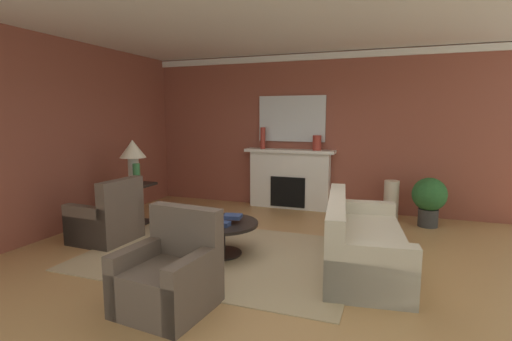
{
  "coord_description": "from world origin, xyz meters",
  "views": [
    {
      "loc": [
        1.56,
        -4.55,
        1.85
      ],
      "look_at": [
        -0.49,
        1.04,
        1.0
      ],
      "focal_mm": 26.9,
      "sensor_mm": 36.0,
      "label": 1
    }
  ],
  "objects_px": {
    "armchair_near_window": "(107,221)",
    "coffee_table": "(221,230)",
    "mantel_mirror": "(292,119)",
    "potted_plant": "(429,198)",
    "vase_mantel_left": "(263,138)",
    "table_lamp": "(133,153)",
    "vase_tall_corner": "(391,201)",
    "vase_mantel_right": "(317,143)",
    "vase_on_side_table": "(137,175)",
    "fireplace": "(289,180)",
    "sofa": "(361,243)",
    "armchair_facing_fireplace": "(170,278)",
    "side_table": "(135,201)"
  },
  "relations": [
    {
      "from": "table_lamp",
      "to": "sofa",
      "type": "bearing_deg",
      "value": -9.52
    },
    {
      "from": "vase_mantel_left",
      "to": "vase_tall_corner",
      "type": "height_order",
      "value": "vase_mantel_left"
    },
    {
      "from": "coffee_table",
      "to": "vase_tall_corner",
      "type": "distance_m",
      "value": 3.33
    },
    {
      "from": "vase_mantel_right",
      "to": "armchair_near_window",
      "type": "bearing_deg",
      "value": -131.09
    },
    {
      "from": "vase_mantel_right",
      "to": "vase_mantel_left",
      "type": "bearing_deg",
      "value": 180.0
    },
    {
      "from": "armchair_near_window",
      "to": "table_lamp",
      "type": "height_order",
      "value": "table_lamp"
    },
    {
      "from": "sofa",
      "to": "armchair_facing_fireplace",
      "type": "height_order",
      "value": "armchair_facing_fireplace"
    },
    {
      "from": "vase_mantel_left",
      "to": "potted_plant",
      "type": "height_order",
      "value": "vase_mantel_left"
    },
    {
      "from": "mantel_mirror",
      "to": "vase_on_side_table",
      "type": "bearing_deg",
      "value": -132.03
    },
    {
      "from": "vase_mantel_left",
      "to": "vase_on_side_table",
      "type": "height_order",
      "value": "vase_mantel_left"
    },
    {
      "from": "vase_mantel_right",
      "to": "vase_on_side_table",
      "type": "relative_size",
      "value": 0.79
    },
    {
      "from": "fireplace",
      "to": "vase_tall_corner",
      "type": "height_order",
      "value": "fireplace"
    },
    {
      "from": "vase_mantel_right",
      "to": "side_table",
      "type": "bearing_deg",
      "value": -144.23
    },
    {
      "from": "vase_mantel_right",
      "to": "potted_plant",
      "type": "xyz_separation_m",
      "value": [
        2.0,
        -0.42,
        -0.84
      ]
    },
    {
      "from": "armchair_facing_fireplace",
      "to": "vase_mantel_right",
      "type": "relative_size",
      "value": 3.27
    },
    {
      "from": "sofa",
      "to": "vase_on_side_table",
      "type": "distance_m",
      "value": 3.76
    },
    {
      "from": "vase_mantel_left",
      "to": "coffee_table",
      "type": "bearing_deg",
      "value": -82.19
    },
    {
      "from": "sofa",
      "to": "coffee_table",
      "type": "relative_size",
      "value": 2.2
    },
    {
      "from": "fireplace",
      "to": "vase_mantel_left",
      "type": "height_order",
      "value": "vase_mantel_left"
    },
    {
      "from": "vase_mantel_left",
      "to": "vase_mantel_right",
      "type": "bearing_deg",
      "value": 0.0
    },
    {
      "from": "armchair_near_window",
      "to": "mantel_mirror",
      "type": "bearing_deg",
      "value": 57.19
    },
    {
      "from": "mantel_mirror",
      "to": "potted_plant",
      "type": "height_order",
      "value": "mantel_mirror"
    },
    {
      "from": "mantel_mirror",
      "to": "vase_mantel_left",
      "type": "height_order",
      "value": "mantel_mirror"
    },
    {
      "from": "armchair_near_window",
      "to": "vase_tall_corner",
      "type": "xyz_separation_m",
      "value": [
        3.92,
        2.65,
        0.05
      ]
    },
    {
      "from": "vase_on_side_table",
      "to": "table_lamp",
      "type": "bearing_deg",
      "value": 141.34
    },
    {
      "from": "fireplace",
      "to": "table_lamp",
      "type": "distance_m",
      "value": 3.06
    },
    {
      "from": "mantel_mirror",
      "to": "vase_on_side_table",
      "type": "height_order",
      "value": "mantel_mirror"
    },
    {
      "from": "fireplace",
      "to": "vase_tall_corner",
      "type": "relative_size",
      "value": 2.5
    },
    {
      "from": "armchair_near_window",
      "to": "vase_tall_corner",
      "type": "height_order",
      "value": "armchair_near_window"
    },
    {
      "from": "armchair_near_window",
      "to": "coffee_table",
      "type": "relative_size",
      "value": 0.95
    },
    {
      "from": "fireplace",
      "to": "sofa",
      "type": "bearing_deg",
      "value": -58.47
    },
    {
      "from": "coffee_table",
      "to": "potted_plant",
      "type": "relative_size",
      "value": 1.2
    },
    {
      "from": "mantel_mirror",
      "to": "vase_on_side_table",
      "type": "distance_m",
      "value": 3.18
    },
    {
      "from": "fireplace",
      "to": "table_lamp",
      "type": "height_order",
      "value": "table_lamp"
    },
    {
      "from": "table_lamp",
      "to": "vase_tall_corner",
      "type": "relative_size",
      "value": 1.04
    },
    {
      "from": "mantel_mirror",
      "to": "vase_tall_corner",
      "type": "distance_m",
      "value": 2.45
    },
    {
      "from": "armchair_facing_fireplace",
      "to": "side_table",
      "type": "height_order",
      "value": "armchair_facing_fireplace"
    },
    {
      "from": "fireplace",
      "to": "side_table",
      "type": "height_order",
      "value": "fireplace"
    },
    {
      "from": "sofa",
      "to": "table_lamp",
      "type": "xyz_separation_m",
      "value": [
        -3.83,
        0.64,
        0.93
      ]
    },
    {
      "from": "table_lamp",
      "to": "vase_on_side_table",
      "type": "height_order",
      "value": "table_lamp"
    },
    {
      "from": "vase_mantel_left",
      "to": "vase_on_side_table",
      "type": "relative_size",
      "value": 1.17
    },
    {
      "from": "fireplace",
      "to": "coffee_table",
      "type": "xyz_separation_m",
      "value": [
        -0.16,
        -2.88,
        -0.23
      ]
    },
    {
      "from": "vase_mantel_left",
      "to": "table_lamp",
      "type": "bearing_deg",
      "value": -129.73
    },
    {
      "from": "vase_tall_corner",
      "to": "fireplace",
      "type": "bearing_deg",
      "value": 171.25
    },
    {
      "from": "sofa",
      "to": "armchair_facing_fireplace",
      "type": "distance_m",
      "value": 2.35
    },
    {
      "from": "armchair_facing_fireplace",
      "to": "potted_plant",
      "type": "height_order",
      "value": "armchair_facing_fireplace"
    },
    {
      "from": "fireplace",
      "to": "mantel_mirror",
      "type": "xyz_separation_m",
      "value": [
        -0.0,
        0.12,
        1.23
      ]
    },
    {
      "from": "coffee_table",
      "to": "table_lamp",
      "type": "bearing_deg",
      "value": 157.21
    },
    {
      "from": "mantel_mirror",
      "to": "side_table",
      "type": "bearing_deg",
      "value": -135.61
    },
    {
      "from": "armchair_near_window",
      "to": "armchair_facing_fireplace",
      "type": "relative_size",
      "value": 1.0
    }
  ]
}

